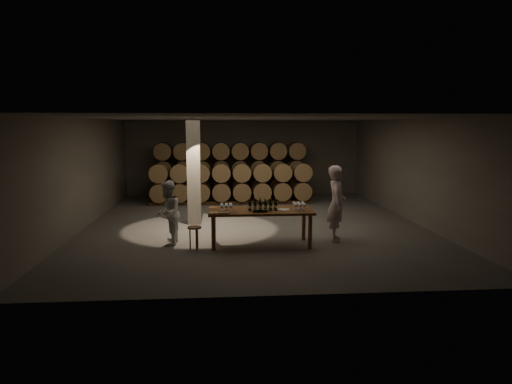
{
  "coord_description": "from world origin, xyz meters",
  "views": [
    {
      "loc": [
        -1.0,
        -13.7,
        3.0
      ],
      "look_at": [
        0.02,
        -0.77,
        1.1
      ],
      "focal_mm": 32.0,
      "sensor_mm": 36.0,
      "label": 1
    }
  ],
  "objects": [
    {
      "name": "room",
      "position": [
        -1.8,
        0.2,
        1.6
      ],
      "size": [
        12.0,
        12.0,
        12.0
      ],
      "color": "#54524F",
      "rests_on": "ground"
    },
    {
      "name": "tasting_table",
      "position": [
        0.0,
        -2.5,
        0.8
      ],
      "size": [
        2.6,
        1.1,
        0.9
      ],
      "color": "brown",
      "rests_on": "ground"
    },
    {
      "name": "glass_cluster_left",
      "position": [
        -0.86,
        -2.55,
        1.02
      ],
      "size": [
        0.3,
        0.41,
        0.17
      ],
      "color": "silver",
      "rests_on": "tasting_table"
    },
    {
      "name": "glass_cluster_right",
      "position": [
        0.97,
        -2.54,
        1.03
      ],
      "size": [
        0.31,
        0.42,
        0.18
      ],
      "color": "silver",
      "rests_on": "tasting_table"
    },
    {
      "name": "bottle_cluster",
      "position": [
        0.05,
        -2.52,
        1.01
      ],
      "size": [
        0.73,
        0.23,
        0.3
      ],
      "color": "black",
      "rests_on": "tasting_table"
    },
    {
      "name": "barrel_stack_back",
      "position": [
        -0.57,
        5.2,
        1.2
      ],
      "size": [
        6.26,
        0.95,
        2.31
      ],
      "color": "#56341D",
      "rests_on": "ground"
    },
    {
      "name": "person_man",
      "position": [
        2.01,
        -2.21,
        0.99
      ],
      "size": [
        0.6,
        0.8,
        1.98
      ],
      "primitive_type": "imported",
      "rotation": [
        0.0,
        0.0,
        1.39
      ],
      "color": "beige",
      "rests_on": "ground"
    },
    {
      "name": "notebook_near",
      "position": [
        -0.92,
        -2.91,
        0.92
      ],
      "size": [
        0.27,
        0.23,
        0.03
      ],
      "primitive_type": "cube",
      "rotation": [
        0.0,
        0.0,
        0.14
      ],
      "color": "brown",
      "rests_on": "tasting_table"
    },
    {
      "name": "pen",
      "position": [
        -0.64,
        -2.89,
        0.91
      ],
      "size": [
        0.15,
        0.02,
        0.01
      ],
      "primitive_type": "cylinder",
      "rotation": [
        0.0,
        1.57,
        0.04
      ],
      "color": "black",
      "rests_on": "tasting_table"
    },
    {
      "name": "stool",
      "position": [
        -1.64,
        -2.8,
        0.46
      ],
      "size": [
        0.34,
        0.34,
        0.56
      ],
      "rotation": [
        0.0,
        0.0,
        0.41
      ],
      "color": "#56341D",
      "rests_on": "ground"
    },
    {
      "name": "lying_bottles",
      "position": [
        -0.03,
        -2.83,
        0.94
      ],
      "size": [
        0.45,
        0.08,
        0.08
      ],
      "color": "black",
      "rests_on": "tasting_table"
    },
    {
      "name": "person_woman",
      "position": [
        -2.33,
        -2.29,
        0.82
      ],
      "size": [
        0.63,
        0.81,
        1.63
      ],
      "primitive_type": "imported",
      "rotation": [
        0.0,
        0.0,
        -1.59
      ],
      "color": "white",
      "rests_on": "ground"
    },
    {
      "name": "plate",
      "position": [
        0.57,
        -2.58,
        0.91
      ],
      "size": [
        0.31,
        0.31,
        0.02
      ],
      "primitive_type": "cylinder",
      "color": "white",
      "rests_on": "tasting_table"
    },
    {
      "name": "barrel_stack_front",
      "position": [
        -0.57,
        3.8,
        0.83
      ],
      "size": [
        6.26,
        0.95,
        1.57
      ],
      "color": "#56341D",
      "rests_on": "ground"
    },
    {
      "name": "notebook_corner",
      "position": [
        -1.16,
        -2.86,
        0.91
      ],
      "size": [
        0.3,
        0.35,
        0.03
      ],
      "primitive_type": "cube",
      "rotation": [
        0.0,
        0.0,
        -0.19
      ],
      "color": "brown",
      "rests_on": "tasting_table"
    }
  ]
}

